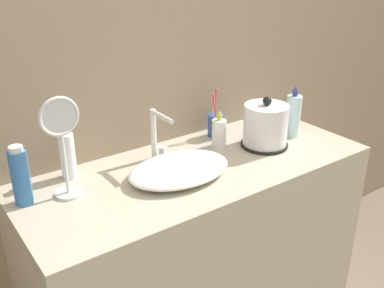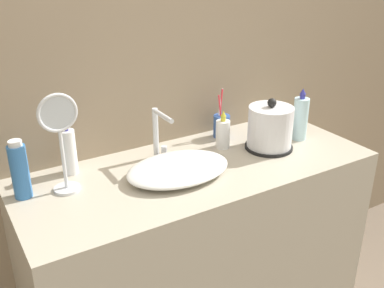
# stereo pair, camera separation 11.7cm
# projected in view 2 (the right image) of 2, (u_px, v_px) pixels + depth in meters

# --- Properties ---
(wall_back) EXTENTS (6.00, 0.04, 2.60)m
(wall_back) POSITION_uv_depth(u_px,v_px,m) (159.00, 29.00, 1.75)
(wall_back) COLOR gray
(wall_back) RESTS_ON ground_plane
(vanity_counter) EXTENTS (1.37, 0.55, 0.83)m
(vanity_counter) POSITION_uv_depth(u_px,v_px,m) (198.00, 255.00, 1.88)
(vanity_counter) COLOR #B7AD99
(vanity_counter) RESTS_ON ground_plane
(sink_basin) EXTENTS (0.39, 0.27, 0.05)m
(sink_basin) POSITION_uv_depth(u_px,v_px,m) (178.00, 168.00, 1.63)
(sink_basin) COLOR white
(sink_basin) RESTS_ON vanity_counter
(faucet) EXTENTS (0.06, 0.15, 0.20)m
(faucet) POSITION_uv_depth(u_px,v_px,m) (159.00, 131.00, 1.72)
(faucet) COLOR silver
(faucet) RESTS_ON vanity_counter
(electric_kettle) EXTENTS (0.20, 0.20, 0.22)m
(electric_kettle) POSITION_uv_depth(u_px,v_px,m) (270.00, 129.00, 1.83)
(electric_kettle) COLOR black
(electric_kettle) RESTS_ON vanity_counter
(toothbrush_cup) EXTENTS (0.07, 0.07, 0.21)m
(toothbrush_cup) POSITION_uv_depth(u_px,v_px,m) (221.00, 125.00, 1.95)
(toothbrush_cup) COLOR #2D519E
(toothbrush_cup) RESTS_ON vanity_counter
(lotion_bottle) EXTENTS (0.05, 0.05, 0.20)m
(lotion_bottle) POSITION_uv_depth(u_px,v_px,m) (69.00, 152.00, 1.63)
(lotion_bottle) COLOR white
(lotion_bottle) RESTS_ON vanity_counter
(shampoo_bottle) EXTENTS (0.06, 0.06, 0.23)m
(shampoo_bottle) POSITION_uv_depth(u_px,v_px,m) (300.00, 118.00, 1.91)
(shampoo_bottle) COLOR silver
(shampoo_bottle) RESTS_ON vanity_counter
(mouthwash_bottle) EXTENTS (0.06, 0.06, 0.20)m
(mouthwash_bottle) POSITION_uv_depth(u_px,v_px,m) (20.00, 170.00, 1.46)
(mouthwash_bottle) COLOR #3370B7
(mouthwash_bottle) RESTS_ON vanity_counter
(hand_cream_bottle) EXTENTS (0.06, 0.06, 0.16)m
(hand_cream_bottle) POSITION_uv_depth(u_px,v_px,m) (223.00, 133.00, 1.84)
(hand_cream_bottle) COLOR white
(hand_cream_bottle) RESTS_ON vanity_counter
(vanity_mirror) EXTENTS (0.13, 0.09, 0.35)m
(vanity_mirror) POSITION_uv_depth(u_px,v_px,m) (60.00, 134.00, 1.46)
(vanity_mirror) COLOR silver
(vanity_mirror) RESTS_ON vanity_counter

